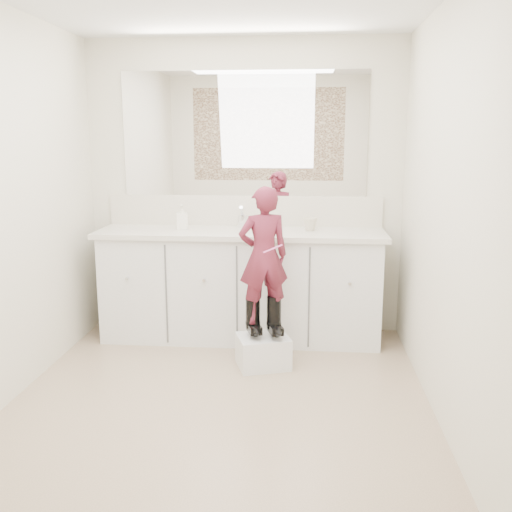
# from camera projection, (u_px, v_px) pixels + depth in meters

# --- Properties ---
(floor) EXTENTS (3.00, 3.00, 0.00)m
(floor) POSITION_uv_depth(u_px,v_px,m) (219.00, 404.00, 3.52)
(floor) COLOR #8A755A
(floor) RESTS_ON ground
(wall_back) EXTENTS (2.60, 0.00, 2.60)m
(wall_back) POSITION_uv_depth(u_px,v_px,m) (244.00, 188.00, 4.73)
(wall_back) COLOR beige
(wall_back) RESTS_ON floor
(wall_front) EXTENTS (2.60, 0.00, 2.60)m
(wall_front) POSITION_uv_depth(u_px,v_px,m) (142.00, 271.00, 1.81)
(wall_front) COLOR beige
(wall_front) RESTS_ON floor
(wall_left) EXTENTS (0.00, 3.00, 3.00)m
(wall_left) POSITION_uv_depth(u_px,v_px,m) (0.00, 209.00, 3.38)
(wall_left) COLOR beige
(wall_left) RESTS_ON floor
(wall_right) EXTENTS (0.00, 3.00, 3.00)m
(wall_right) POSITION_uv_depth(u_px,v_px,m) (448.00, 214.00, 3.16)
(wall_right) COLOR beige
(wall_right) RESTS_ON floor
(vanity_cabinet) EXTENTS (2.20, 0.55, 0.85)m
(vanity_cabinet) POSITION_uv_depth(u_px,v_px,m) (241.00, 287.00, 4.62)
(vanity_cabinet) COLOR silver
(vanity_cabinet) RESTS_ON floor
(countertop) EXTENTS (2.28, 0.58, 0.04)m
(countertop) POSITION_uv_depth(u_px,v_px,m) (241.00, 233.00, 4.52)
(countertop) COLOR beige
(countertop) RESTS_ON vanity_cabinet
(backsplash) EXTENTS (2.28, 0.03, 0.25)m
(backsplash) POSITION_uv_depth(u_px,v_px,m) (244.00, 211.00, 4.76)
(backsplash) COLOR beige
(backsplash) RESTS_ON countertop
(mirror) EXTENTS (2.00, 0.02, 1.00)m
(mirror) POSITION_uv_depth(u_px,v_px,m) (244.00, 134.00, 4.63)
(mirror) COLOR white
(mirror) RESTS_ON wall_back
(dot_panel) EXTENTS (2.00, 0.01, 1.20)m
(dot_panel) POSITION_uv_depth(u_px,v_px,m) (137.00, 126.00, 1.73)
(dot_panel) COLOR #472819
(dot_panel) RESTS_ON wall_front
(faucet) EXTENTS (0.08, 0.08, 0.10)m
(faucet) POSITION_uv_depth(u_px,v_px,m) (243.00, 221.00, 4.67)
(faucet) COLOR silver
(faucet) RESTS_ON countertop
(cup) EXTENTS (0.13, 0.13, 0.10)m
(cup) POSITION_uv_depth(u_px,v_px,m) (310.00, 224.00, 4.51)
(cup) COLOR beige
(cup) RESTS_ON countertop
(soap_bottle) EXTENTS (0.10, 0.11, 0.20)m
(soap_bottle) POSITION_uv_depth(u_px,v_px,m) (182.00, 217.00, 4.58)
(soap_bottle) COLOR white
(soap_bottle) RESTS_ON countertop
(step_stool) EXTENTS (0.43, 0.39, 0.23)m
(step_stool) POSITION_uv_depth(u_px,v_px,m) (263.00, 351.00, 4.08)
(step_stool) COLOR silver
(step_stool) RESTS_ON floor
(boot_left) EXTENTS (0.16, 0.22, 0.29)m
(boot_left) POSITION_uv_depth(u_px,v_px,m) (253.00, 315.00, 4.05)
(boot_left) COLOR black
(boot_left) RESTS_ON step_stool
(boot_right) EXTENTS (0.16, 0.22, 0.29)m
(boot_right) POSITION_uv_depth(u_px,v_px,m) (274.00, 316.00, 4.04)
(boot_right) COLOR black
(boot_right) RESTS_ON step_stool
(toddler) EXTENTS (0.41, 0.33, 0.97)m
(toddler) POSITION_uv_depth(u_px,v_px,m) (263.00, 256.00, 3.96)
(toddler) COLOR #A53250
(toddler) RESTS_ON step_stool
(toothbrush) EXTENTS (0.13, 0.05, 0.06)m
(toothbrush) POSITION_uv_depth(u_px,v_px,m) (273.00, 249.00, 3.86)
(toothbrush) COLOR pink
(toothbrush) RESTS_ON toddler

